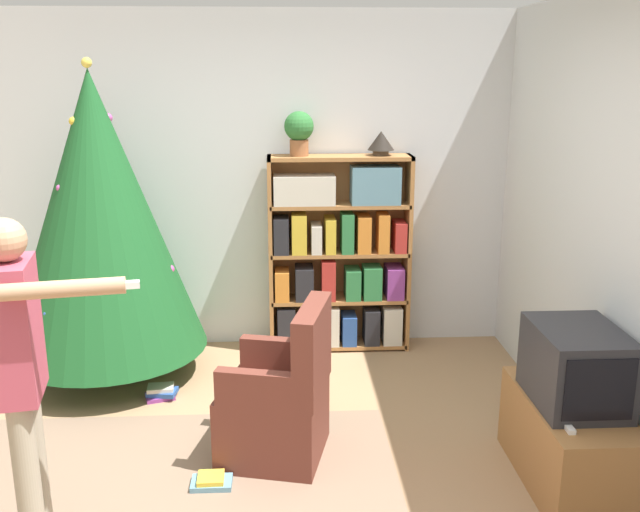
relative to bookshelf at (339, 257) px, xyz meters
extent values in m
plane|color=#9E7A56|center=(-0.60, -2.09, -0.75)|extent=(14.00, 14.00, 0.00)
cube|color=silver|center=(-0.60, 0.21, 0.55)|extent=(8.00, 0.10, 2.60)
cube|color=#7F6651|center=(-1.04, -2.01, -0.75)|extent=(2.44, 1.82, 0.01)
cube|color=#A8703D|center=(-0.53, 0.01, 0.02)|extent=(0.03, 0.26, 1.53)
cube|color=#A8703D|center=(0.54, 0.01, 0.02)|extent=(0.03, 0.26, 1.53)
cube|color=#A8703D|center=(0.00, 0.01, 0.77)|extent=(1.09, 0.26, 0.03)
cube|color=#A8703D|center=(0.00, 0.13, 0.02)|extent=(1.09, 0.01, 1.53)
cube|color=#A8703D|center=(0.00, 0.01, -0.72)|extent=(1.06, 0.26, 0.03)
cube|color=#232328|center=(-0.41, -0.01, -0.55)|extent=(0.14, 0.23, 0.31)
cube|color=#232328|center=(-0.25, -0.03, -0.57)|extent=(0.12, 0.20, 0.26)
cube|color=beige|center=(-0.07, -0.01, -0.55)|extent=(0.14, 0.24, 0.31)
cube|color=#284C93|center=(0.08, -0.02, -0.59)|extent=(0.11, 0.21, 0.24)
cube|color=#232328|center=(0.26, -0.02, -0.56)|extent=(0.12, 0.21, 0.29)
cube|color=beige|center=(0.42, -0.01, -0.55)|extent=(0.15, 0.23, 0.30)
cube|color=#A8703D|center=(0.00, 0.01, -0.34)|extent=(1.06, 0.26, 0.03)
cube|color=orange|center=(-0.44, -0.02, -0.21)|extent=(0.11, 0.21, 0.24)
cube|color=#232328|center=(-0.27, -0.01, -0.20)|extent=(0.14, 0.23, 0.26)
cube|color=#B22D28|center=(-0.09, -0.03, -0.17)|extent=(0.11, 0.19, 0.32)
cube|color=#2D7A42|center=(0.11, -0.02, -0.21)|extent=(0.12, 0.22, 0.24)
cube|color=#2D7A42|center=(0.26, -0.03, -0.20)|extent=(0.14, 0.19, 0.26)
cube|color=#843889|center=(0.44, 0.00, -0.21)|extent=(0.13, 0.24, 0.25)
cube|color=#A8703D|center=(0.00, 0.01, 0.03)|extent=(1.06, 0.26, 0.03)
cube|color=#232328|center=(-0.45, -0.02, 0.19)|extent=(0.11, 0.21, 0.28)
cube|color=gold|center=(-0.31, 0.00, 0.20)|extent=(0.11, 0.25, 0.30)
cube|color=beige|center=(-0.18, -0.01, 0.16)|extent=(0.08, 0.24, 0.22)
cube|color=gold|center=(-0.07, 0.00, 0.18)|extent=(0.08, 0.25, 0.27)
cube|color=#2D7A42|center=(0.06, -0.02, 0.20)|extent=(0.09, 0.22, 0.31)
cube|color=orange|center=(0.19, -0.01, 0.19)|extent=(0.10, 0.22, 0.28)
cube|color=orange|center=(0.33, -0.02, 0.20)|extent=(0.08, 0.20, 0.30)
cube|color=#B22D28|center=(0.46, -0.02, 0.16)|extent=(0.09, 0.22, 0.23)
cube|color=#A8703D|center=(0.00, 0.01, 0.41)|extent=(1.06, 0.26, 0.03)
cube|color=beige|center=(-0.27, -0.01, 0.53)|extent=(0.46, 0.22, 0.22)
cube|color=#5B899E|center=(0.27, -0.02, 0.57)|extent=(0.37, 0.22, 0.28)
cube|color=#996638|center=(1.08, -1.98, -0.51)|extent=(0.46, 0.94, 0.48)
cube|color=#28282D|center=(1.08, -1.98, -0.07)|extent=(0.43, 0.56, 0.41)
cube|color=black|center=(1.08, -2.27, -0.07)|extent=(0.35, 0.01, 0.32)
cube|color=white|center=(0.94, -2.26, -0.26)|extent=(0.04, 0.12, 0.02)
cylinder|color=#4C3323|center=(-1.70, -0.43, -0.70)|extent=(0.36, 0.36, 0.10)
cylinder|color=brown|center=(-1.70, -0.43, -0.59)|extent=(0.08, 0.08, 0.12)
cone|color=#195123|center=(-1.70, -0.43, 0.45)|extent=(1.40, 1.40, 1.96)
sphere|color=red|center=(-1.92, -0.35, 0.73)|extent=(0.05, 0.05, 0.05)
sphere|color=#B74C93|center=(-1.60, -0.37, 1.10)|extent=(0.06, 0.06, 0.06)
sphere|color=#B74C93|center=(-1.23, -0.46, 0.05)|extent=(0.07, 0.07, 0.07)
sphere|color=#335BB2|center=(-1.89, -0.30, 0.76)|extent=(0.06, 0.06, 0.06)
sphere|color=silver|center=(-1.72, -0.30, 1.03)|extent=(0.06, 0.06, 0.06)
sphere|color=#B74C93|center=(-1.90, -0.60, 0.66)|extent=(0.05, 0.05, 0.05)
sphere|color=#335BB2|center=(-1.97, -0.88, -0.12)|extent=(0.05, 0.05, 0.05)
sphere|color=gold|center=(-1.80, -0.48, 1.08)|extent=(0.06, 0.06, 0.06)
sphere|color=#335BB2|center=(-1.65, 0.16, -0.32)|extent=(0.05, 0.05, 0.05)
sphere|color=#E5CC4C|center=(-1.70, -0.43, 1.46)|extent=(0.07, 0.07, 0.07)
cube|color=brown|center=(-0.50, -1.60, -0.54)|extent=(0.68, 0.68, 0.42)
cube|color=brown|center=(-0.28, -1.65, -0.08)|extent=(0.25, 0.57, 0.50)
cube|color=brown|center=(-0.45, -1.37, -0.23)|extent=(0.51, 0.20, 0.20)
cube|color=brown|center=(-0.56, -1.83, -0.23)|extent=(0.51, 0.20, 0.20)
cylinder|color=#9E937F|center=(-1.59, -2.34, -0.35)|extent=(0.11, 0.11, 0.81)
cylinder|color=#9E937F|center=(-1.56, -2.51, -0.35)|extent=(0.11, 0.11, 0.81)
cube|color=#AD4256|center=(-1.58, -2.42, 0.36)|extent=(0.23, 0.35, 0.60)
cylinder|color=tan|center=(-1.61, -2.23, 0.33)|extent=(0.07, 0.07, 0.48)
cylinder|color=tan|center=(-1.31, -2.58, 0.59)|extent=(0.48, 0.15, 0.07)
cube|color=white|center=(-1.07, -2.54, 0.59)|extent=(0.11, 0.05, 0.03)
sphere|color=tan|center=(-1.58, -2.42, 0.75)|extent=(0.18, 0.18, 0.18)
cylinder|color=#935B38|center=(-0.30, 0.01, 0.84)|extent=(0.14, 0.14, 0.12)
sphere|color=#2D7033|center=(-0.30, 0.01, 1.00)|extent=(0.22, 0.22, 0.22)
cylinder|color=#473828|center=(0.31, 0.01, 0.80)|extent=(0.12, 0.12, 0.04)
cone|color=black|center=(0.31, 0.01, 0.89)|extent=(0.20, 0.20, 0.14)
cube|color=#843889|center=(-1.28, -0.84, -0.74)|extent=(0.22, 0.19, 0.03)
cube|color=#284C93|center=(-1.27, -0.84, -0.71)|extent=(0.21, 0.17, 0.03)
cube|color=beige|center=(-1.28, -0.83, -0.68)|extent=(0.18, 0.14, 0.03)
cube|color=#5B899E|center=(-0.84, -1.91, -0.73)|extent=(0.22, 0.15, 0.03)
cube|color=gold|center=(-0.84, -1.91, -0.70)|extent=(0.14, 0.14, 0.03)
camera|label=1|loc=(-0.44, -5.32, 1.45)|focal=40.00mm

